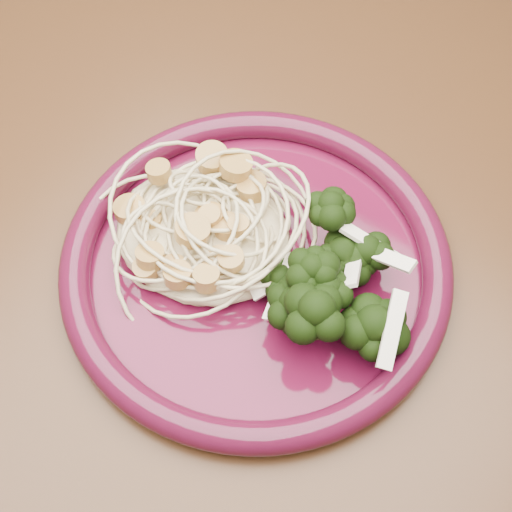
{
  "coord_description": "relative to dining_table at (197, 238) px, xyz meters",
  "views": [
    {
      "loc": [
        0.26,
        -0.27,
        1.22
      ],
      "look_at": [
        0.1,
        -0.04,
        0.77
      ],
      "focal_mm": 50.0,
      "sensor_mm": 36.0,
      "label": 1
    }
  ],
  "objects": [
    {
      "name": "dining_table",
      "position": [
        0.0,
        0.0,
        0.0
      ],
      "size": [
        1.2,
        0.8,
        0.75
      ],
      "color": "#472814",
      "rests_on": "ground"
    },
    {
      "name": "dinner_plate",
      "position": [
        0.1,
        -0.04,
        0.11
      ],
      "size": [
        0.32,
        0.32,
        0.02
      ],
      "rotation": [
        0.0,
        0.0,
        0.06
      ],
      "color": "#4B0A22",
      "rests_on": "dining_table"
    },
    {
      "name": "spaghetti_pile",
      "position": [
        0.05,
        -0.05,
        0.12
      ],
      "size": [
        0.15,
        0.13,
        0.03
      ],
      "primitive_type": "ellipsoid",
      "rotation": [
        0.0,
        0.0,
        0.06
      ],
      "color": "beige",
      "rests_on": "dinner_plate"
    },
    {
      "name": "scallop_cluster",
      "position": [
        0.05,
        -0.05,
        0.16
      ],
      "size": [
        0.13,
        0.13,
        0.04
      ],
      "primitive_type": null,
      "rotation": [
        0.0,
        0.0,
        0.06
      ],
      "color": "tan",
      "rests_on": "spaghetti_pile"
    },
    {
      "name": "broccoli_pile",
      "position": [
        0.16,
        -0.04,
        0.13
      ],
      "size": [
        0.1,
        0.16,
        0.05
      ],
      "primitive_type": "ellipsoid",
      "rotation": [
        0.0,
        0.0,
        0.06
      ],
      "color": "black",
      "rests_on": "dinner_plate"
    },
    {
      "name": "onion_garnish",
      "position": [
        0.16,
        -0.04,
        0.16
      ],
      "size": [
        0.07,
        0.1,
        0.06
      ],
      "primitive_type": null,
      "rotation": [
        0.0,
        0.0,
        0.06
      ],
      "color": "white",
      "rests_on": "broccoli_pile"
    }
  ]
}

